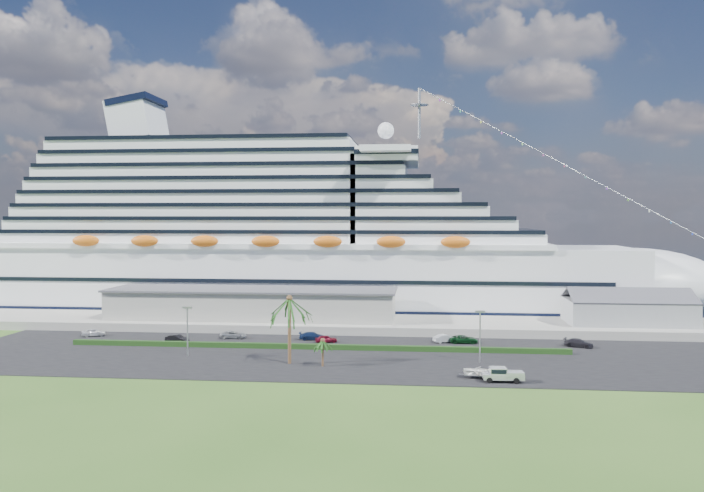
# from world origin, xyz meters

# --- Properties ---
(ground) EXTENTS (420.00, 420.00, 0.00)m
(ground) POSITION_xyz_m (0.00, 0.00, 0.00)
(ground) COLOR #31551C
(ground) RESTS_ON ground
(asphalt_lot) EXTENTS (140.00, 38.00, 0.12)m
(asphalt_lot) POSITION_xyz_m (0.00, 11.00, 0.06)
(asphalt_lot) COLOR black
(asphalt_lot) RESTS_ON ground
(wharf) EXTENTS (240.00, 20.00, 1.80)m
(wharf) POSITION_xyz_m (0.00, 40.00, 0.90)
(wharf) COLOR gray
(wharf) RESTS_ON ground
(water) EXTENTS (420.00, 160.00, 0.02)m
(water) POSITION_xyz_m (0.00, 130.00, 0.01)
(water) COLOR black
(water) RESTS_ON ground
(cruise_ship) EXTENTS (191.00, 38.00, 54.00)m
(cruise_ship) POSITION_xyz_m (-21.53, 64.00, 16.69)
(cruise_ship) COLOR silver
(cruise_ship) RESTS_ON ground
(terminal_building) EXTENTS (61.00, 15.00, 6.30)m
(terminal_building) POSITION_xyz_m (-25.00, 40.00, 5.01)
(terminal_building) COLOR gray
(terminal_building) RESTS_ON wharf
(port_shed) EXTENTS (24.00, 12.31, 7.37)m
(port_shed) POSITION_xyz_m (52.00, 40.00, 4.40)
(port_shed) COLOR gray
(port_shed) RESTS_ON wharf
(hedge) EXTENTS (88.00, 1.10, 0.90)m
(hedge) POSITION_xyz_m (-8.00, 16.00, 0.57)
(hedge) COLOR black
(hedge) RESTS_ON asphalt_lot
(lamp_post_left) EXTENTS (1.60, 0.35, 8.27)m
(lamp_post_left) POSITION_xyz_m (-28.00, 8.00, 5.34)
(lamp_post_left) COLOR gray
(lamp_post_left) RESTS_ON asphalt_lot
(lamp_post_right) EXTENTS (1.60, 0.35, 8.27)m
(lamp_post_right) POSITION_xyz_m (20.00, 8.00, 5.34)
(lamp_post_right) COLOR gray
(lamp_post_right) RESTS_ON asphalt_lot
(palm_tall) EXTENTS (8.82, 8.82, 11.13)m
(palm_tall) POSITION_xyz_m (-10.00, 4.00, 9.20)
(palm_tall) COLOR #47301E
(palm_tall) RESTS_ON ground
(palm_short) EXTENTS (3.53, 3.53, 4.56)m
(palm_short) POSITION_xyz_m (-4.50, 2.50, 3.67)
(palm_short) COLOR #47301E
(palm_short) RESTS_ON ground
(parked_car_0) EXTENTS (4.81, 3.39, 1.52)m
(parked_car_0) POSITION_xyz_m (-52.52, 24.44, 0.88)
(parked_car_0) COLOR silver
(parked_car_0) RESTS_ON asphalt_lot
(parked_car_1) EXTENTS (4.76, 2.84, 1.48)m
(parked_car_1) POSITION_xyz_m (-33.94, 19.31, 0.86)
(parked_car_1) COLOR black
(parked_car_1) RESTS_ON asphalt_lot
(parked_car_2) EXTENTS (5.14, 2.66, 1.38)m
(parked_car_2) POSITION_xyz_m (-24.95, 24.97, 0.81)
(parked_car_2) COLOR gray
(parked_car_2) RESTS_ON asphalt_lot
(parked_car_3) EXTENTS (5.19, 2.35, 1.47)m
(parked_car_3) POSITION_xyz_m (-9.66, 24.93, 0.86)
(parked_car_3) COLOR #15264C
(parked_car_3) RESTS_ON asphalt_lot
(parked_car_4) EXTENTS (4.35, 2.94, 1.37)m
(parked_car_4) POSITION_xyz_m (-6.76, 22.44, 0.81)
(parked_car_4) COLOR maroon
(parked_car_4) RESTS_ON asphalt_lot
(parked_car_5) EXTENTS (4.83, 3.17, 1.50)m
(parked_car_5) POSITION_xyz_m (15.15, 24.69, 0.87)
(parked_car_5) COLOR #B4B7BC
(parked_car_5) RESTS_ON asphalt_lot
(parked_car_6) EXTENTS (5.32, 2.63, 1.45)m
(parked_car_6) POSITION_xyz_m (18.49, 24.38, 0.85)
(parked_car_6) COLOR black
(parked_car_6) RESTS_ON asphalt_lot
(parked_car_7) EXTENTS (5.48, 3.95, 1.47)m
(parked_car_7) POSITION_xyz_m (38.58, 22.66, 0.86)
(parked_car_7) COLOR #232228
(parked_car_7) RESTS_ON asphalt_lot
(pickup_truck) EXTENTS (5.82, 2.34, 2.03)m
(pickup_truck) POSITION_xyz_m (22.06, -4.86, 1.23)
(pickup_truck) COLOR black
(pickup_truck) RESTS_ON asphalt_lot
(boat_trailer) EXTENTS (5.66, 3.97, 1.59)m
(boat_trailer) POSITION_xyz_m (19.15, -3.02, 1.17)
(boat_trailer) COLOR gray
(boat_trailer) RESTS_ON asphalt_lot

